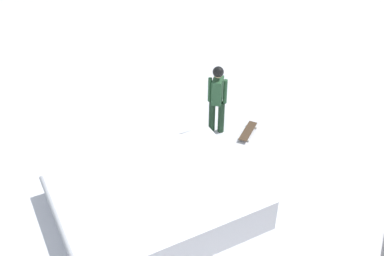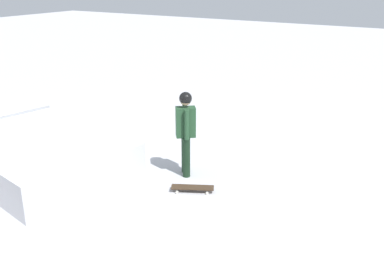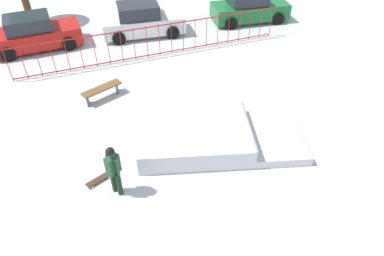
# 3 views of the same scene
# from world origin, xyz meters

# --- Properties ---
(ground_plane) EXTENTS (60.00, 60.00, 0.00)m
(ground_plane) POSITION_xyz_m (0.00, 0.00, 0.00)
(ground_plane) COLOR silver
(skate_ramp) EXTENTS (5.80, 3.59, 0.74)m
(skate_ramp) POSITION_xyz_m (0.59, -0.19, 0.32)
(skate_ramp) COLOR silver
(skate_ramp) RESTS_ON ground
(skater) EXTENTS (0.43, 0.41, 1.73)m
(skater) POSITION_xyz_m (-2.56, -1.49, 1.01)
(skater) COLOR black
(skater) RESTS_ON ground
(skateboard) EXTENTS (0.80, 0.54, 0.09)m
(skateboard) POSITION_xyz_m (-3.06, -0.92, 0.08)
(skateboard) COLOR #3F2D1E
(skateboard) RESTS_ON ground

